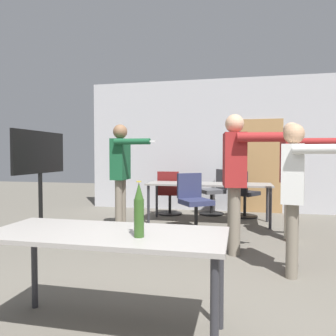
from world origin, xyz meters
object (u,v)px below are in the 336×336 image
Objects in this scene: office_chair_far_right at (243,195)px; tv_screen at (40,170)px; person_near_casual at (295,184)px; office_chair_side_rolled at (169,194)px; beer_bottle at (139,211)px; person_far_watching at (292,169)px; person_center_tall at (235,170)px; office_chair_mid_tucked at (215,193)px; office_chair_near_pushed at (194,204)px; person_right_polo at (121,166)px.

tv_screen is at bearing -107.37° from office_chair_far_right.
office_chair_far_right is at bearing -159.95° from person_near_casual.
office_chair_side_rolled is at bearing -32.26° from tv_screen.
person_near_casual is at bearing -102.67° from tv_screen.
office_chair_side_rolled is 2.55× the size of beer_bottle.
person_center_tall is (-0.80, -0.80, 0.01)m from person_far_watching.
office_chair_side_rolled is at bearing -131.15° from person_far_watching.
office_chair_mid_tucked is at bearing -176.69° from person_center_tall.
office_chair_near_pushed is at bearing -85.89° from office_chair_far_right.
person_near_casual is 2.26m from office_chair_near_pushed.
beer_bottle is (-0.58, -2.28, -0.16)m from person_center_tall.
person_right_polo is (-2.67, 0.05, 0.03)m from person_far_watching.
person_far_watching is 2.67m from person_right_polo.
person_far_watching is 1.50m from person_near_casual.
tv_screen is 1.70× the size of office_chair_mid_tucked.
office_chair_far_right is (-0.49, 3.17, -0.52)m from person_near_casual.
office_chair_mid_tucked is 1.03× the size of office_chair_side_rolled.
person_far_watching is 1.63m from office_chair_near_pushed.
tv_screen is 1.75× the size of office_chair_side_rolled.
person_near_casual is 1.99m from beer_bottle.
beer_bottle is (-0.70, -4.76, 0.46)m from office_chair_far_right.
tv_screen is 0.93× the size of person_far_watching.
person_center_tall reaches higher than person_right_polo.
tv_screen is 4.47× the size of beer_bottle.
tv_screen is 1.70× the size of office_chair_near_pushed.
person_center_tall reaches higher than tv_screen.
person_far_watching is at bearing 65.86° from beer_bottle.
person_right_polo reaches higher than office_chair_mid_tucked.
person_right_polo is 1.85× the size of office_chair_mid_tucked.
office_chair_side_rolled is at bearing -156.70° from person_center_tall.
office_chair_near_pushed is 1.00× the size of office_chair_mid_tucked.
person_right_polo is (1.01, 0.76, 0.05)m from tv_screen.
person_center_tall is 0.93m from person_near_casual.
office_chair_mid_tucked is at bearing -168.34° from office_chair_far_right.
person_right_polo is at bearing -121.01° from person_center_tall.
person_near_casual reaches higher than office_chair_far_right.
office_chair_near_pushed is 1.53m from office_chair_side_rolled.
office_chair_mid_tucked is at bearing -150.91° from person_far_watching.
person_center_tall is at bearing 88.05° from office_chair_near_pushed.
person_center_tall is 2.89m from office_chair_side_rolled.
person_right_polo is at bearing -22.58° from office_chair_near_pushed.
tv_screen is at bearing -52.24° from person_right_polo.
office_chair_far_right reaches higher than office_chair_side_rolled.
person_right_polo is 4.88× the size of beer_bottle.
office_chair_side_rolled is (-1.51, -0.04, -0.02)m from office_chair_far_right.
tv_screen is 0.91× the size of person_center_tall.
person_near_casual is at bearing 35.35° from person_center_tall.
office_chair_side_rolled is (1.48, 2.35, -0.61)m from tv_screen.
person_near_casual is (-0.19, -1.49, -0.09)m from person_far_watching.
office_chair_far_right is at bearing -2.42° from office_chair_side_rolled.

